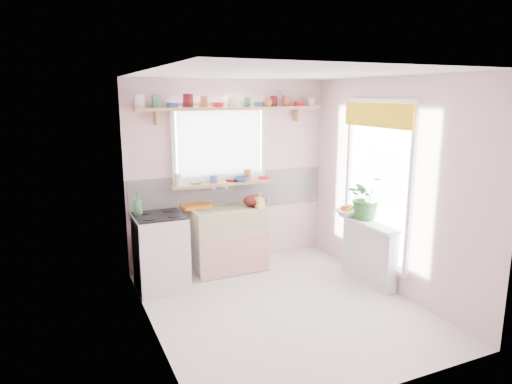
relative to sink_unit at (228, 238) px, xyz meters
name	(u,v)px	position (x,y,z in m)	size (l,w,h in m)	color
room	(299,169)	(0.81, -0.43, 0.94)	(3.20, 3.20, 3.20)	silver
sink_unit	(228,238)	(0.00, 0.00, 0.00)	(0.95, 0.65, 1.11)	white
cooker	(161,252)	(-0.95, -0.24, 0.03)	(0.58, 0.58, 0.93)	white
radiator_ledge	(369,251)	(1.45, -1.09, -0.03)	(0.22, 0.95, 0.78)	white
windowsill	(222,183)	(0.00, 0.19, 0.71)	(1.40, 0.22, 0.04)	tan
pine_shelf	(232,108)	(0.15, 0.18, 1.69)	(2.52, 0.24, 0.04)	tan
shelf_crockery	(231,103)	(0.13, 0.18, 1.76)	(2.47, 0.11, 0.12)	silver
sill_crockery	(219,178)	(-0.05, 0.19, 0.78)	(1.35, 0.11, 0.12)	silver
dish_tray	(195,206)	(-0.38, 0.21, 0.44)	(0.38, 0.29, 0.04)	orange
colander	(255,200)	(0.37, -0.05, 0.49)	(0.32, 0.32, 0.15)	#570F0E
jade_plant	(366,197)	(1.48, -0.95, 0.62)	(0.50, 0.43, 0.55)	#2B6026
fruit_bowl	(347,213)	(1.36, -0.74, 0.38)	(0.30, 0.30, 0.07)	silver
herb_pot	(367,211)	(1.48, -0.97, 0.44)	(0.11, 0.07, 0.20)	#366A2A
soap_bottle_sink	(260,200)	(0.37, -0.19, 0.52)	(0.09, 0.10, 0.21)	#E6D966
sill_cup	(212,178)	(-0.12, 0.25, 0.78)	(0.13, 0.13, 0.10)	silver
sill_bowl	(241,179)	(0.25, 0.13, 0.76)	(0.20, 0.20, 0.06)	#3266A3
shelf_vase	(267,100)	(0.61, 0.12, 1.79)	(0.15, 0.15, 0.16)	#AD5B35
cooker_bottle	(138,204)	(-1.17, -0.13, 0.62)	(0.10, 0.10, 0.27)	#3D7B4B
fruit	(348,208)	(1.37, -0.73, 0.44)	(0.20, 0.14, 0.10)	#FF6015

